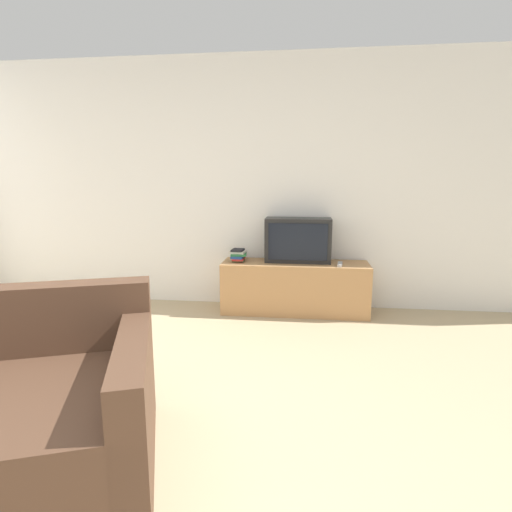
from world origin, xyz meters
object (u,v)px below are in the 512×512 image
tv_stand (295,287)px  book_stack (238,255)px  remote_on_stand (340,264)px  television (298,240)px

tv_stand → book_stack: size_ratio=6.53×
tv_stand → remote_on_stand: bearing=-11.4°
television → book_stack: television is taller
remote_on_stand → tv_stand: bearing=168.6°
tv_stand → television: size_ratio=2.23×
television → book_stack: size_ratio=2.93×
book_stack → television: bearing=4.6°
television → book_stack: (-0.61, -0.05, -0.16)m
tv_stand → television: bearing=71.7°
tv_stand → television: television is taller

